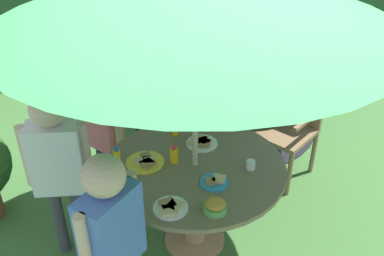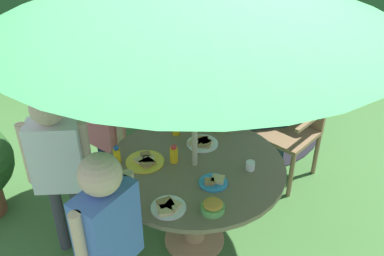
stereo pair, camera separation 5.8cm
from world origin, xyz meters
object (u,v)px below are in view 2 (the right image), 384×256
object	(u,v)px
garden_table	(195,183)
juice_bottle_far_right	(203,116)
juice_bottle_far_left	(220,123)
juice_bottle_center_back	(117,155)
child_in_grey_shirt	(196,88)
juice_bottle_near_right	(176,129)
snack_bowl	(213,207)
juice_bottle_near_left	(174,154)
plate_mid_right	(145,161)
wooden_chair	(290,117)
plate_mid_left	(214,182)
plate_center_front	(168,207)
child_in_blue_shirt	(108,228)
plate_front_edge	(202,143)
dome_tent	(232,52)
child_in_white_shirt	(57,156)
child_in_pink_shirt	(103,120)
cup_near	(250,166)

from	to	relation	value
garden_table	juice_bottle_far_right	xyz separation A→B (m)	(0.21, 0.51, 0.22)
juice_bottle_far_left	juice_bottle_center_back	distance (m)	0.83
child_in_grey_shirt	juice_bottle_near_right	size ratio (longest dim) A/B	11.70
snack_bowl	juice_bottle_near_left	bearing A→B (deg)	100.72
plate_mid_right	juice_bottle_far_right	xyz separation A→B (m)	(0.53, 0.40, 0.05)
wooden_chair	plate_mid_left	size ratio (longest dim) A/B	5.37
plate_center_front	plate_mid_right	bearing A→B (deg)	95.40
wooden_chair	plate_center_front	distance (m)	1.68
child_in_blue_shirt	plate_center_front	world-z (taller)	child_in_blue_shirt
juice_bottle_near_right	juice_bottle_center_back	distance (m)	0.52
juice_bottle_near_right	juice_bottle_far_right	world-z (taller)	juice_bottle_far_right
juice_bottle_near_left	juice_bottle_center_back	world-z (taller)	juice_bottle_near_left
child_in_grey_shirt	juice_bottle_far_left	world-z (taller)	child_in_grey_shirt
plate_mid_left	juice_bottle_far_left	bearing A→B (deg)	67.61
child_in_blue_shirt	snack_bowl	bearing A→B (deg)	-33.40
child_in_blue_shirt	plate_front_edge	xyz separation A→B (m)	(0.75, 0.76, -0.09)
garden_table	child_in_grey_shirt	size ratio (longest dim) A/B	0.94
juice_bottle_near_left	juice_bottle_near_right	bearing A→B (deg)	73.92
plate_mid_left	juice_bottle_center_back	world-z (taller)	juice_bottle_center_back
plate_front_edge	juice_bottle_near_left	world-z (taller)	juice_bottle_near_left
dome_tent	snack_bowl	world-z (taller)	dome_tent
child_in_grey_shirt	child_in_white_shirt	distance (m)	1.34
snack_bowl	plate_front_edge	world-z (taller)	snack_bowl
wooden_chair	child_in_blue_shirt	xyz separation A→B (m)	(-1.68, -1.19, 0.27)
child_in_blue_shirt	juice_bottle_near_left	bearing A→B (deg)	9.70
garden_table	dome_tent	distance (m)	1.84
garden_table	juice_bottle_center_back	distance (m)	0.56
plate_center_front	child_in_grey_shirt	bearing A→B (deg)	66.93
snack_bowl	juice_bottle_near_right	world-z (taller)	juice_bottle_near_right
juice_bottle_far_right	juice_bottle_center_back	world-z (taller)	juice_bottle_far_right
garden_table	juice_bottle_far_right	size ratio (longest dim) A/B	9.23
wooden_chair	child_in_pink_shirt	bearing A→B (deg)	-123.75
wooden_chair	plate_mid_right	xyz separation A→B (m)	(-1.37, -0.54, 0.18)
plate_mid_right	plate_mid_left	xyz separation A→B (m)	(0.38, -0.33, -0.00)
snack_bowl	juice_bottle_far_left	xyz separation A→B (m)	(0.34, 0.85, 0.02)
snack_bowl	juice_bottle_near_right	size ratio (longest dim) A/B	1.26
child_in_grey_shirt	snack_bowl	distance (m)	1.38
child_in_white_shirt	snack_bowl	world-z (taller)	child_in_white_shirt
juice_bottle_near_right	wooden_chair	bearing A→B (deg)	13.18
child_in_white_shirt	juice_bottle_center_back	xyz separation A→B (m)	(0.38, -0.02, -0.05)
child_in_blue_shirt	plate_center_front	size ratio (longest dim) A/B	6.15
child_in_grey_shirt	child_in_white_shirt	size ratio (longest dim) A/B	1.00
garden_table	child_in_pink_shirt	size ratio (longest dim) A/B	1.05
wooden_chair	plate_front_edge	bearing A→B (deg)	-96.83
child_in_blue_shirt	plate_center_front	distance (m)	0.41
plate_front_edge	cup_near	xyz separation A→B (m)	(0.22, -0.37, 0.02)
child_in_grey_shirt	juice_bottle_near_left	bearing A→B (deg)	-8.88
wooden_chair	juice_bottle_far_right	xyz separation A→B (m)	(-0.84, -0.14, 0.23)
juice_bottle_center_back	juice_bottle_far_left	bearing A→B (deg)	15.21
child_in_grey_shirt	juice_bottle_far_right	xyz separation A→B (m)	(-0.05, -0.38, -0.05)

